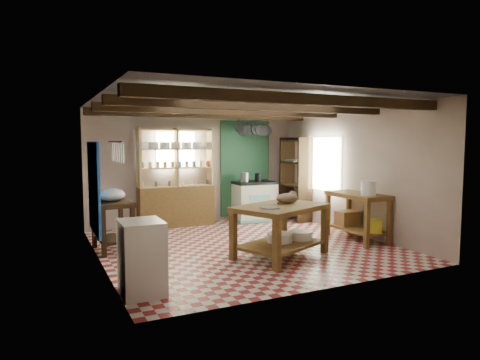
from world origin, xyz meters
name	(u,v)px	position (x,y,z in m)	size (l,w,h in m)	color
floor	(244,247)	(0.00, 0.00, -0.01)	(5.00, 5.00, 0.02)	maroon
ceiling	(244,102)	(0.00, 0.00, 2.60)	(5.00, 5.00, 0.02)	#48484D
wall_back	(196,167)	(0.00, 2.50, 1.30)	(5.00, 0.04, 2.60)	#BBA796
wall_front	(330,189)	(0.00, -2.50, 1.30)	(5.00, 0.04, 2.60)	#BBA796
wall_left	(99,181)	(-2.50, 0.00, 1.30)	(0.04, 5.00, 2.60)	#BBA796
wall_right	(353,171)	(2.50, 0.00, 1.30)	(0.04, 5.00, 2.60)	#BBA796
ceiling_beams	(244,109)	(0.00, 0.00, 2.48)	(5.00, 3.80, 0.15)	#352412
blue_wall_patch	(94,188)	(-2.47, 0.90, 1.10)	(0.04, 1.40, 1.60)	blue
green_wall_patch	(245,168)	(1.25, 2.47, 1.25)	(1.30, 0.04, 2.30)	#205233
window_back	(176,150)	(-0.50, 2.48, 1.70)	(0.90, 0.02, 0.80)	silver
window_right	(323,164)	(2.48, 1.00, 1.40)	(0.02, 1.30, 1.20)	silver
utensil_rail	(115,151)	(-2.44, -1.20, 1.78)	(0.06, 0.90, 0.28)	black
pot_rack	(253,130)	(1.25, 2.05, 2.18)	(0.86, 0.12, 0.36)	black
shelving_unit	(176,178)	(-0.55, 2.31, 1.10)	(1.70, 0.34, 2.20)	tan
tall_rack	(296,179)	(2.28, 1.80, 1.00)	(0.40, 0.86, 2.00)	#352412
work_table	(280,231)	(0.24, -0.89, 0.43)	(1.51, 1.01, 0.86)	brown
stove	(254,201)	(1.33, 2.15, 0.47)	(0.97, 0.65, 0.95)	#ECE8CD
prep_table	(113,226)	(-2.20, 0.69, 0.44)	(0.59, 0.86, 0.87)	#352412
white_cabinet	(142,257)	(-2.22, -1.64, 0.46)	(0.51, 0.62, 0.92)	white
right_counter	(357,217)	(2.18, -0.52, 0.46)	(0.64, 1.27, 0.91)	brown
cat	(287,198)	(0.45, -0.75, 0.94)	(0.39, 0.30, 0.18)	#8E7253
steel_tray	(270,208)	(-0.06, -1.07, 0.86)	(0.31, 0.31, 0.02)	#ABAAB2
basin_large	(280,238)	(0.27, -0.82, 0.30)	(0.43, 0.43, 0.15)	white
basin_small	(301,235)	(0.69, -0.81, 0.30)	(0.41, 0.41, 0.14)	white
kettle_left	(245,177)	(1.08, 2.16, 1.06)	(0.19, 0.19, 0.22)	#ABAAB2
kettle_right	(258,177)	(1.43, 2.15, 1.04)	(0.15, 0.15, 0.19)	black
enamel_bowl	(112,195)	(-2.20, 0.69, 0.98)	(0.44, 0.44, 0.22)	white
white_bucket	(368,188)	(2.12, -0.87, 1.05)	(0.28, 0.28, 0.28)	white
wicker_basket	(347,218)	(2.19, -0.22, 0.38)	(0.40, 0.32, 0.28)	olive
yellow_tub	(373,226)	(2.17, -0.97, 0.36)	(0.31, 0.31, 0.23)	gold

